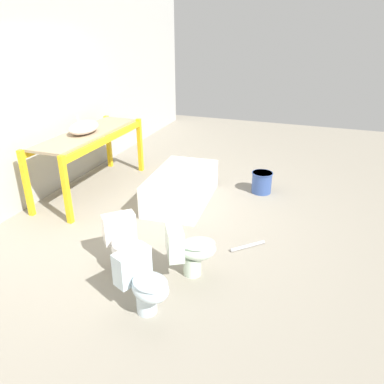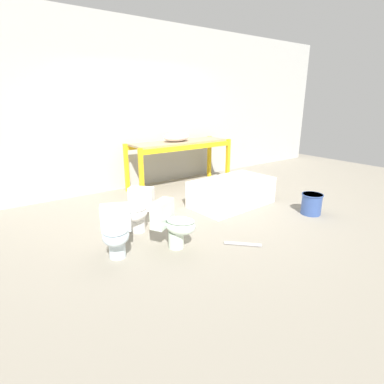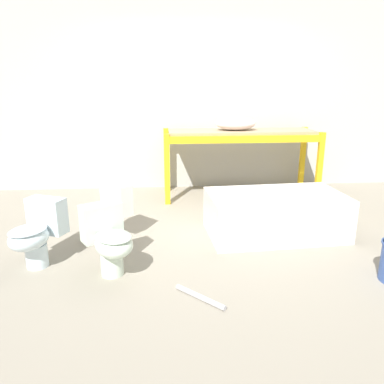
# 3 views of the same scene
# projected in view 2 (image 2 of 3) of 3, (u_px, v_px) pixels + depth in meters

# --- Properties ---
(ground_plane) EXTENTS (12.00, 12.00, 0.00)m
(ground_plane) POSITION_uv_depth(u_px,v_px,m) (190.00, 208.00, 5.04)
(ground_plane) COLOR gray
(warehouse_wall_rear) EXTENTS (10.80, 0.08, 3.20)m
(warehouse_wall_rear) POSITION_uv_depth(u_px,v_px,m) (138.00, 107.00, 5.93)
(warehouse_wall_rear) COLOR #ADADA8
(warehouse_wall_rear) RESTS_ON ground_plane
(shelving_rack) EXTENTS (2.14, 0.71, 0.94)m
(shelving_rack) POSITION_uv_depth(u_px,v_px,m) (180.00, 148.00, 6.04)
(shelving_rack) COLOR yellow
(shelving_rack) RESTS_ON ground_plane
(sink_basin) EXTENTS (0.55, 0.35, 0.27)m
(sink_basin) POSITION_uv_depth(u_px,v_px,m) (176.00, 137.00, 5.93)
(sink_basin) COLOR silver
(sink_basin) RESTS_ON shelving_rack
(bathtub_main) EXTENTS (1.45, 0.88, 0.45)m
(bathtub_main) POSITION_uv_depth(u_px,v_px,m) (232.00, 190.00, 5.11)
(bathtub_main) COLOR white
(bathtub_main) RESTS_ON ground_plane
(toilet_near) EXTENTS (0.53, 0.60, 0.58)m
(toilet_near) POSITION_uv_depth(u_px,v_px,m) (174.00, 223.00, 3.61)
(toilet_near) COLOR silver
(toilet_near) RESTS_ON ground_plane
(toilet_far) EXTENTS (0.59, 0.59, 0.58)m
(toilet_far) POSITION_uv_depth(u_px,v_px,m) (138.00, 209.00, 4.08)
(toilet_far) COLOR white
(toilet_far) RESTS_ON ground_plane
(toilet_extra) EXTENTS (0.50, 0.60, 0.58)m
(toilet_extra) POSITION_uv_depth(u_px,v_px,m) (116.00, 231.00, 3.41)
(toilet_extra) COLOR silver
(toilet_extra) RESTS_ON ground_plane
(bucket_white) EXTENTS (0.32, 0.32, 0.33)m
(bucket_white) POSITION_uv_depth(u_px,v_px,m) (312.00, 204.00, 4.72)
(bucket_white) COLOR #334C8C
(bucket_white) RESTS_ON ground_plane
(loose_pipe) EXTENTS (0.35, 0.36, 0.04)m
(loose_pipe) POSITION_uv_depth(u_px,v_px,m) (243.00, 244.00, 3.73)
(loose_pipe) COLOR #B7B7BC
(loose_pipe) RESTS_ON ground_plane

